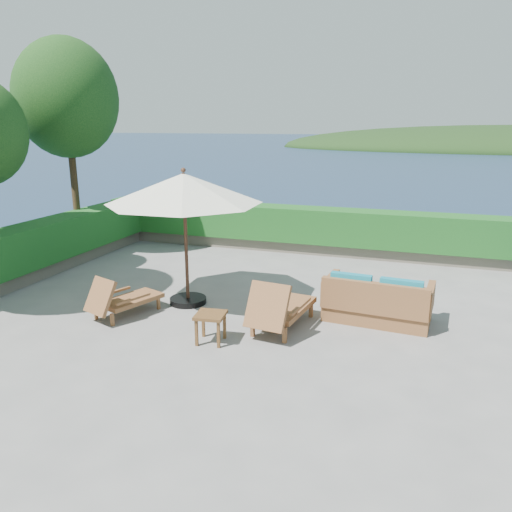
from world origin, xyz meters
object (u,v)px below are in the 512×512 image
(patio_umbrella, at_px, (184,190))
(lounge_right, at_px, (280,308))
(lounge_left, at_px, (121,299))
(side_table, at_px, (210,319))
(wicker_loveseat, at_px, (377,303))

(patio_umbrella, distance_m, lounge_right, 3.12)
(patio_umbrella, distance_m, lounge_left, 2.53)
(side_table, bearing_deg, patio_umbrella, 127.39)
(lounge_left, relative_size, lounge_right, 0.87)
(side_table, relative_size, wicker_loveseat, 0.27)
(side_table, xyz_separation_m, wicker_loveseat, (2.68, 1.93, -0.06))
(patio_umbrella, relative_size, lounge_right, 2.27)
(side_table, bearing_deg, lounge_left, 165.75)
(lounge_left, height_order, side_table, lounge_left)
(lounge_right, relative_size, wicker_loveseat, 0.90)
(lounge_left, bearing_deg, lounge_right, 26.82)
(side_table, bearing_deg, lounge_right, 42.95)
(lounge_left, height_order, wicker_loveseat, wicker_loveseat)
(side_table, bearing_deg, wicker_loveseat, 35.75)
(patio_umbrella, xyz_separation_m, wicker_loveseat, (3.95, 0.26, -2.06))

